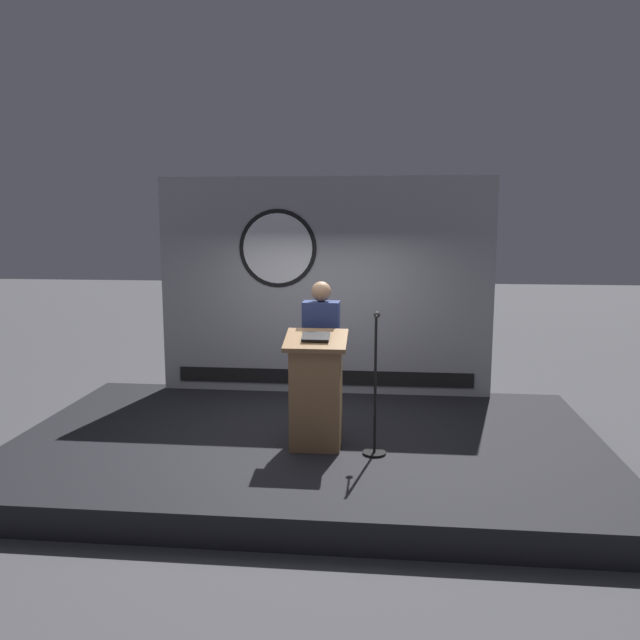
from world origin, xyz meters
TOP-DOWN VIEW (x-y plane):
  - ground_plane at (0.00, 0.00)m, footprint 40.00×40.00m
  - stage_platform at (0.00, 0.00)m, footprint 6.40×4.00m
  - banner_display at (-0.02, 1.85)m, footprint 4.50×0.12m
  - podium at (0.13, -0.33)m, footprint 0.64×0.50m
  - speaker_person at (0.13, 0.15)m, footprint 0.40×0.26m
  - microphone_stand at (0.74, -0.42)m, footprint 0.24×0.58m

SIDE VIEW (x-z plane):
  - ground_plane at x=0.00m, z-range 0.00..0.00m
  - stage_platform at x=0.00m, z-range 0.00..0.30m
  - microphone_stand at x=0.74m, z-range 0.09..1.52m
  - podium at x=0.13m, z-range 0.28..1.51m
  - speaker_person at x=0.13m, z-range 0.32..2.02m
  - banner_display at x=-0.02m, z-range 0.30..3.22m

